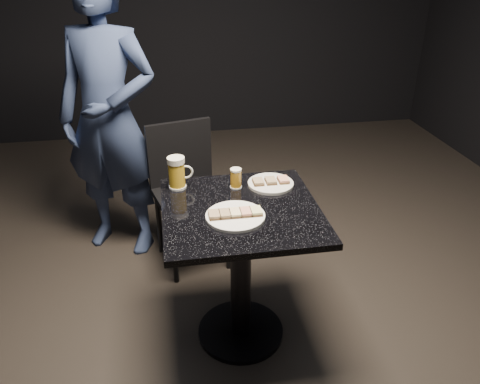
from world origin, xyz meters
The scene contains 10 objects.
floor centered at (0.00, 0.00, 0.00)m, with size 6.00×6.00×0.00m, color black.
plate_large centered at (-0.04, -0.08, 0.76)m, with size 0.26×0.26×0.01m, color white.
plate_small centered at (0.18, 0.20, 0.76)m, with size 0.22×0.22×0.01m, color silver.
patron centered at (-0.63, 0.96, 0.88)m, with size 0.64×0.42×1.75m, color #20284F.
table centered at (0.00, 0.00, 0.51)m, with size 0.70×0.70×0.75m.
beer_mug centered at (-0.27, 0.25, 0.83)m, with size 0.12×0.09×0.16m.
beer_tumbler centered at (0.01, 0.20, 0.80)m, with size 0.06×0.06×0.10m.
chair centered at (-0.20, 0.75, 0.50)m, with size 0.48×0.48×0.87m.
canapes_on_plate_large centered at (-0.04, -0.08, 0.77)m, with size 0.23×0.07×0.02m.
canapes_on_plate_small centered at (0.18, 0.20, 0.77)m, with size 0.18×0.07×0.02m.
Camera 1 is at (-0.31, -1.79, 1.79)m, focal length 35.00 mm.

